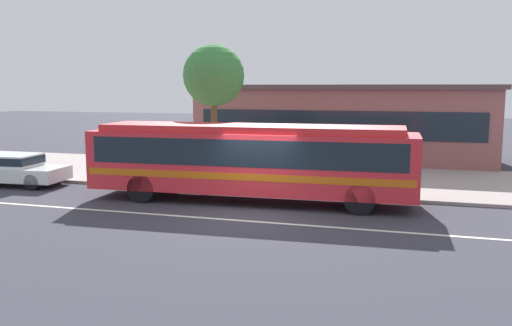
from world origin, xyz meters
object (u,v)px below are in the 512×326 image
at_px(pedestrian_waiting_near_sign, 163,157).
at_px(street_tree_near_stop, 214,76).
at_px(bus_stop_sign, 374,151).
at_px(sedan_behind_bus, 10,168).
at_px(transit_bus, 251,157).

height_order(pedestrian_waiting_near_sign, street_tree_near_stop, street_tree_near_stop).
height_order(bus_stop_sign, street_tree_near_stop, street_tree_near_stop).
height_order(sedan_behind_bus, pedestrian_waiting_near_sign, pedestrian_waiting_near_sign).
height_order(transit_bus, street_tree_near_stop, street_tree_near_stop).
relative_size(transit_bus, pedestrian_waiting_near_sign, 6.94).
bearing_deg(street_tree_near_stop, transit_bus, -55.02).
xyz_separation_m(transit_bus, sedan_behind_bus, (-10.52, 0.26, -0.87)).
bearing_deg(transit_bus, sedan_behind_bus, 178.58).
bearing_deg(sedan_behind_bus, bus_stop_sign, 5.76).
height_order(sedan_behind_bus, bus_stop_sign, bus_stop_sign).
bearing_deg(pedestrian_waiting_near_sign, transit_bus, -30.61).
distance_m(transit_bus, street_tree_near_stop, 6.00).
relative_size(pedestrian_waiting_near_sign, street_tree_near_stop, 0.29).
xyz_separation_m(sedan_behind_bus, street_tree_near_stop, (7.52, 4.03, 3.79)).
relative_size(transit_bus, street_tree_near_stop, 2.01).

